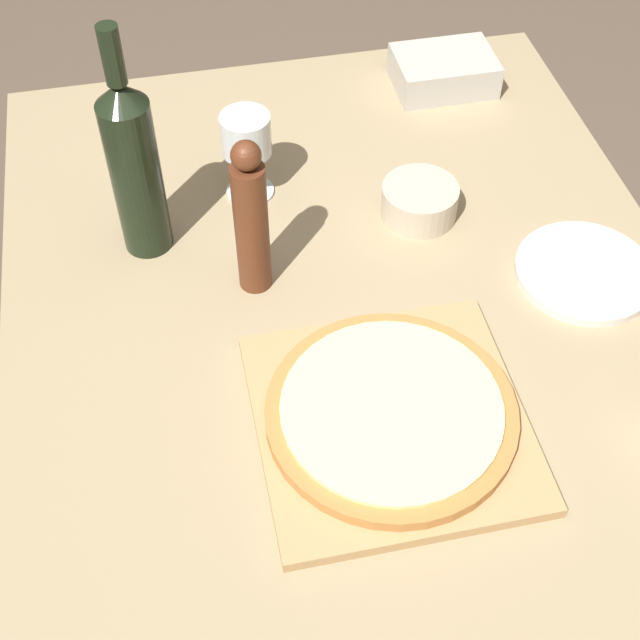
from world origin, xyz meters
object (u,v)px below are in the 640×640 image
object	(u,v)px
pizza	(395,411)
small_bowl	(419,201)
wine_glass	(246,139)
pepper_mill	(251,221)
wine_bottle	(134,165)

from	to	relation	value
pizza	small_bowl	world-z (taller)	small_bowl
wine_glass	pepper_mill	bearing A→B (deg)	-96.57
wine_glass	small_bowl	distance (m)	0.28
pepper_mill	wine_glass	world-z (taller)	pepper_mill
pizza	wine_bottle	size ratio (longest dim) A/B	0.87
wine_bottle	pepper_mill	xyz separation A→B (m)	(0.14, -0.12, -0.03)
pizza	pepper_mill	bearing A→B (deg)	114.99
wine_glass	small_bowl	size ratio (longest dim) A/B	1.24
pizza	wine_bottle	bearing A→B (deg)	124.79
pepper_mill	pizza	bearing A→B (deg)	-65.01
pizza	wine_glass	world-z (taller)	wine_glass
pepper_mill	small_bowl	xyz separation A→B (m)	(0.27, 0.09, -0.09)
pizza	pepper_mill	xyz separation A→B (m)	(-0.13, 0.28, 0.09)
wine_bottle	wine_glass	xyz separation A→B (m)	(0.17, 0.08, -0.04)
wine_bottle	wine_glass	bearing A→B (deg)	25.92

